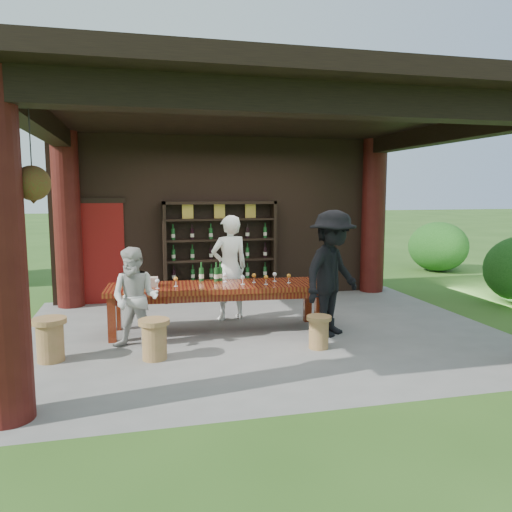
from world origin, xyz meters
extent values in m
plane|color=#2D5119|center=(0.00, 0.00, 0.00)|extent=(90.00, 90.00, 0.00)
cube|color=slate|center=(0.00, 0.00, -0.05)|extent=(7.40, 5.90, 0.10)
cube|color=black|center=(0.00, 2.75, 1.65)|extent=(7.00, 0.18, 3.30)
cube|color=maroon|center=(-2.60, 2.65, 1.00)|extent=(0.95, 0.06, 2.00)
cylinder|color=#380C0A|center=(-3.15, 2.55, 1.65)|extent=(0.50, 0.50, 3.30)
cylinder|color=#380C0A|center=(3.15, 2.55, 1.65)|extent=(0.50, 0.50, 3.30)
cube|color=black|center=(0.00, -2.40, 3.15)|extent=(6.70, 0.35, 0.35)
cube|color=black|center=(-3.15, 0.00, 3.15)|extent=(0.30, 5.20, 0.30)
cube|color=black|center=(3.15, 0.00, 3.15)|extent=(0.30, 5.20, 0.30)
cube|color=black|center=(0.00, 0.00, 3.40)|extent=(7.50, 6.00, 0.20)
cylinder|color=black|center=(-2.85, -2.20, 2.62)|extent=(0.01, 0.01, 0.75)
cone|color=black|center=(-2.85, -2.20, 2.17)|extent=(0.32, 0.32, 0.18)
sphere|color=#1E5919|center=(-2.85, -2.20, 2.28)|extent=(0.34, 0.34, 0.34)
cube|color=#55110C|center=(-0.69, 0.18, 0.71)|extent=(3.43, 1.10, 0.08)
cube|color=#55110C|center=(-0.69, 0.18, 0.61)|extent=(3.22, 0.94, 0.12)
cube|color=#55110C|center=(-2.27, -0.04, 0.34)|extent=(0.13, 0.13, 0.67)
cube|color=#55110C|center=(0.85, -0.26, 0.34)|extent=(0.13, 0.13, 0.67)
cube|color=#55110C|center=(-2.23, 0.62, 0.34)|extent=(0.13, 0.13, 0.67)
cube|color=#55110C|center=(0.90, 0.41, 0.34)|extent=(0.13, 0.13, 0.67)
cylinder|color=olive|center=(-1.70, -0.95, 0.24)|extent=(0.32, 0.32, 0.47)
cylinder|color=olive|center=(-1.70, -0.95, 0.51)|extent=(0.41, 0.41, 0.06)
cylinder|color=olive|center=(0.57, -1.02, 0.20)|extent=(0.28, 0.28, 0.41)
cylinder|color=olive|center=(0.57, -1.02, 0.44)|extent=(0.35, 0.35, 0.06)
cylinder|color=olive|center=(-3.02, -0.71, 0.25)|extent=(0.34, 0.34, 0.50)
cylinder|color=olive|center=(-3.02, -0.71, 0.54)|extent=(0.44, 0.44, 0.07)
imported|color=white|center=(-0.35, 0.88, 0.90)|extent=(0.73, 0.55, 1.80)
imported|color=beige|center=(-1.93, -0.44, 0.72)|extent=(0.85, 0.77, 1.44)
imported|color=black|center=(1.00, -0.42, 0.96)|extent=(1.42, 1.30, 1.92)
cube|color=#BF6672|center=(-1.72, 0.26, 0.82)|extent=(0.27, 0.20, 0.14)
ellipsoid|color=#194C14|center=(6.19, 4.65, 0.58)|extent=(1.60, 1.60, 1.36)
camera|label=1|loc=(-1.89, -7.44, 2.21)|focal=35.00mm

